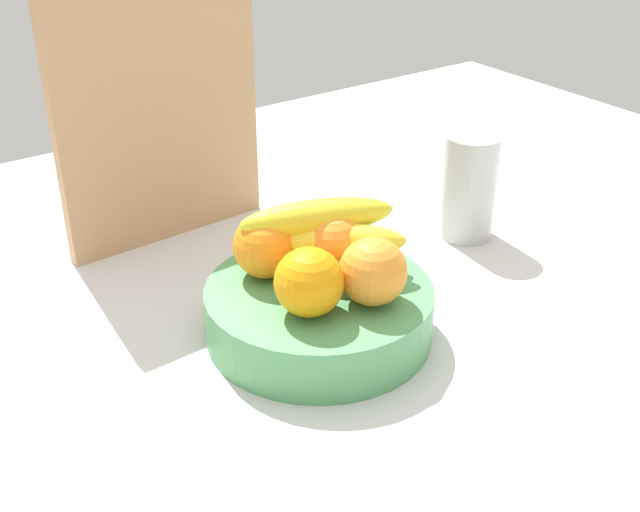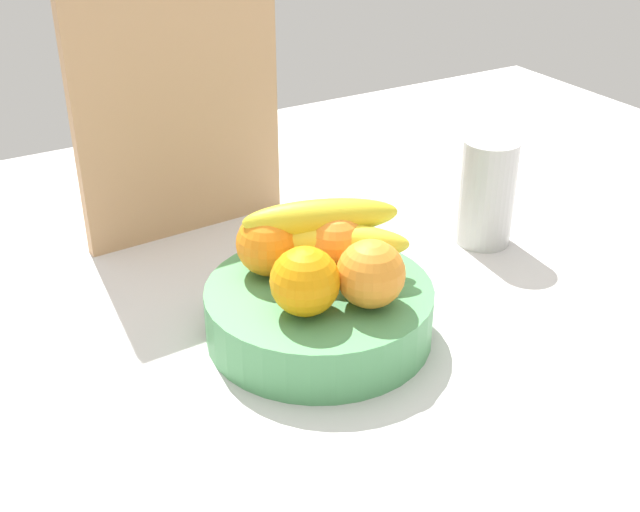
# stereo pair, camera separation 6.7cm
# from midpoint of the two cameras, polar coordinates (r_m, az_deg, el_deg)

# --- Properties ---
(ground_plane) EXTENTS (1.80, 1.40, 0.03)m
(ground_plane) POSITION_cam_midpoint_polar(r_m,az_deg,el_deg) (0.93, 2.93, -5.98)
(ground_plane) COLOR silver
(fruit_bowl) EXTENTS (0.25, 0.25, 0.06)m
(fruit_bowl) POSITION_cam_midpoint_polar(r_m,az_deg,el_deg) (0.89, 2.14, -3.99)
(fruit_bowl) COLOR #4F995D
(fruit_bowl) RESTS_ON ground_plane
(orange_front_left) EXTENTS (0.07, 0.07, 0.07)m
(orange_front_left) POSITION_cam_midpoint_polar(r_m,az_deg,el_deg) (0.82, 1.28, -1.83)
(orange_front_left) COLOR orange
(orange_front_left) RESTS_ON fruit_bowl
(orange_front_right) EXTENTS (0.07, 0.07, 0.07)m
(orange_front_right) POSITION_cam_midpoint_polar(r_m,az_deg,el_deg) (0.84, 5.81, -1.29)
(orange_front_right) COLOR orange
(orange_front_right) RESTS_ON fruit_bowl
(orange_center) EXTENTS (0.07, 0.07, 0.07)m
(orange_center) POSITION_cam_midpoint_polar(r_m,az_deg,el_deg) (0.89, 3.20, 0.89)
(orange_center) COLOR orange
(orange_center) RESTS_ON fruit_bowl
(orange_back_left) EXTENTS (0.07, 0.07, 0.07)m
(orange_back_left) POSITION_cam_midpoint_polar(r_m,az_deg,el_deg) (0.89, -1.44, 0.82)
(orange_back_left) COLOR orange
(orange_back_left) RESTS_ON fruit_bowl
(banana_bunch) EXTENTS (0.17, 0.16, 0.08)m
(banana_bunch) POSITION_cam_midpoint_polar(r_m,az_deg,el_deg) (0.89, 2.34, 1.23)
(banana_bunch) COLOR yellow
(banana_bunch) RESTS_ON fruit_bowl
(cutting_board) EXTENTS (0.28, 0.03, 0.36)m
(cutting_board) POSITION_cam_midpoint_polar(r_m,az_deg,el_deg) (1.08, -7.97, 10.49)
(cutting_board) COLOR tan
(cutting_board) RESTS_ON ground_plane
(thermos_tumbler) EXTENTS (0.07, 0.07, 0.14)m
(thermos_tumbler) POSITION_cam_midpoint_polar(r_m,az_deg,el_deg) (1.10, 13.18, 4.27)
(thermos_tumbler) COLOR #BBBBB8
(thermos_tumbler) RESTS_ON ground_plane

